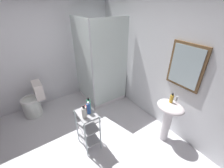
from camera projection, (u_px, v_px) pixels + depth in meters
The scene contains 14 objects.
ground_plane at pixel (75, 155), 2.51m from camera, with size 4.20×4.20×0.02m, color silver.
wall_back at pixel (160, 63), 2.78m from camera, with size 4.20×0.14×2.50m.
wall_left at pixel (35, 54), 3.20m from camera, with size 0.10×4.20×2.50m, color white.
shower_stall at pixel (100, 83), 3.71m from camera, with size 0.92×0.92×2.00m.
pedestal_sink at pixel (169, 115), 2.52m from camera, with size 0.46×0.37×0.81m.
sink_faucet at pixel (176, 99), 2.44m from camera, with size 0.03×0.03×0.10m, color silver.
toilet at pixel (33, 102), 3.25m from camera, with size 0.37×0.49×0.76m.
storage_cart at pixel (88, 127), 2.46m from camera, with size 0.38×0.28×0.74m.
hand_soap_bottle at pixel (172, 98), 2.41m from camera, with size 0.06×0.06×0.17m.
body_wash_bottle_green at pixel (89, 104), 2.34m from camera, with size 0.06×0.06×0.23m.
shampoo_bottle_blue at pixel (89, 108), 2.27m from camera, with size 0.06×0.06×0.22m.
lotion_bottle_white at pixel (84, 112), 2.17m from camera, with size 0.07×0.07×0.24m.
rinse_cup at pixel (85, 109), 2.32m from camera, with size 0.08×0.08×0.10m, color #B24742.
bath_mat at pixel (87, 117), 3.30m from camera, with size 0.60×0.40×0.02m, color gray.
Camera 1 is at (1.65, -0.36, 2.30)m, focal length 23.70 mm.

